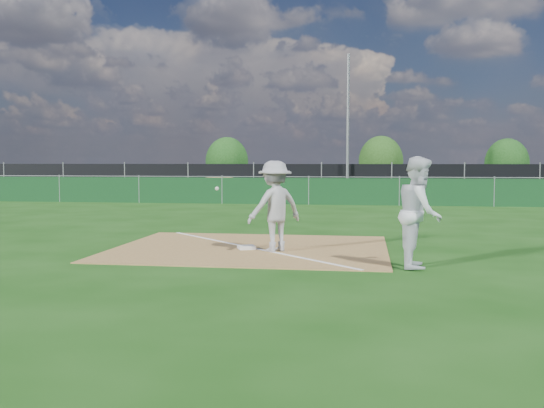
{
  "coord_description": "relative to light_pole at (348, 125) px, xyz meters",
  "views": [
    {
      "loc": [
        2.5,
        -12.14,
        1.93
      ],
      "look_at": [
        0.48,
        1.0,
        1.0
      ],
      "focal_mm": 40.0,
      "sensor_mm": 36.0,
      "label": 1
    }
  ],
  "objects": [
    {
      "name": "car_mid",
      "position": [
        -3.96,
        3.82,
        -3.29
      ],
      "size": [
        4.45,
        2.4,
        1.39
      ],
      "primitive_type": "imported",
      "rotation": [
        0.0,
        0.0,
        1.8
      ],
      "color": "black",
      "rests_on": "parking_lot"
    },
    {
      "name": "play_at_first",
      "position": [
        -0.89,
        -22.13,
        -3.01
      ],
      "size": [
        1.93,
        1.34,
        1.93
      ],
      "color": "#AFB0B2",
      "rests_on": "infield_dirt"
    },
    {
      "name": "tree_mid",
      "position": [
        2.14,
        10.4,
        -2.03
      ],
      "size": [
        3.23,
        3.23,
        3.83
      ],
      "color": "#382316",
      "rests_on": "ground"
    },
    {
      "name": "infield_dirt",
      "position": [
        -1.5,
        -21.7,
        -3.99
      ],
      "size": [
        6.0,
        5.0,
        0.02
      ],
      "primitive_type": "cube",
      "color": "olive",
      "rests_on": "ground"
    },
    {
      "name": "green_fence",
      "position": [
        -1.5,
        -7.7,
        -3.4
      ],
      "size": [
        44.0,
        0.05,
        1.2
      ],
      "primitive_type": "cube",
      "color": "#0E3618",
      "rests_on": "ground"
    },
    {
      "name": "tree_left",
      "position": [
        -9.22,
        9.43,
        -2.06
      ],
      "size": [
        3.18,
        3.18,
        3.77
      ],
      "color": "#382316",
      "rests_on": "ground"
    },
    {
      "name": "ground",
      "position": [
        -1.5,
        -12.7,
        -4.0
      ],
      "size": [
        90.0,
        90.0,
        0.0
      ],
      "primitive_type": "plane",
      "color": "#15440E",
      "rests_on": "ground"
    },
    {
      "name": "light_pole",
      "position": [
        0.0,
        0.0,
        0.0
      ],
      "size": [
        0.16,
        0.16,
        8.0
      ],
      "primitive_type": "cylinder",
      "color": "slate",
      "rests_on": "ground"
    },
    {
      "name": "car_right",
      "position": [
        5.37,
        3.86,
        -3.31
      ],
      "size": [
        5.02,
        3.26,
        1.35
      ],
      "primitive_type": "imported",
      "rotation": [
        0.0,
        0.0,
        1.25
      ],
      "color": "black",
      "rests_on": "parking_lot"
    },
    {
      "name": "runner",
      "position": [
        1.99,
        -23.61,
        -2.99
      ],
      "size": [
        0.84,
        1.04,
        2.03
      ],
      "primitive_type": "imported",
      "rotation": [
        0.0,
        0.0,
        1.5
      ],
      "color": "silver",
      "rests_on": "ground"
    },
    {
      "name": "tree_right",
      "position": [
        10.95,
        10.28,
        -2.16
      ],
      "size": [
        3.02,
        3.02,
        3.58
      ],
      "color": "#382316",
      "rests_on": "ground"
    },
    {
      "name": "dirt_mound",
      "position": [
        -6.5,
        -4.2,
        -3.42
      ],
      "size": [
        3.38,
        2.6,
        1.17
      ],
      "primitive_type": "ellipsoid",
      "color": "olive",
      "rests_on": "ground"
    },
    {
      "name": "black_fence",
      "position": [
        -1.5,
        0.3,
        -3.1
      ],
      "size": [
        46.0,
        0.04,
        1.8
      ],
      "primitive_type": "cube",
      "color": "black",
      "rests_on": "ground"
    },
    {
      "name": "parking_lot",
      "position": [
        -1.5,
        5.3,
        -4.0
      ],
      "size": [
        46.0,
        9.0,
        0.01
      ],
      "primitive_type": "cube",
      "color": "black",
      "rests_on": "ground"
    },
    {
      "name": "first_base",
      "position": [
        -1.55,
        -21.91,
        -3.94
      ],
      "size": [
        0.46,
        0.46,
        0.07
      ],
      "primitive_type": "cube",
      "rotation": [
        0.0,
        0.0,
        0.4
      ],
      "color": "white",
      "rests_on": "infield_dirt"
    },
    {
      "name": "foul_line",
      "position": [
        -1.5,
        -21.7,
        -3.98
      ],
      "size": [
        5.01,
        5.01,
        0.01
      ],
      "primitive_type": "cube",
      "rotation": [
        0.0,
        0.0,
        0.79
      ],
      "color": "white",
      "rests_on": "infield_dirt"
    },
    {
      "name": "car_left",
      "position": [
        -8.37,
        4.33,
        -3.31
      ],
      "size": [
        4.27,
        2.53,
        1.36
      ],
      "primitive_type": "imported",
      "rotation": [
        0.0,
        0.0,
        1.33
      ],
      "color": "#A9ABB1",
      "rests_on": "parking_lot"
    }
  ]
}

